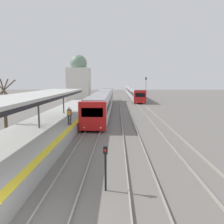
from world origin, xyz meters
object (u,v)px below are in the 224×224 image
train_far (132,91)px  signal_post_near (106,164)px  signal_mast_far (146,87)px  person_on_platform (69,115)px  train_near (103,100)px

train_far → signal_post_near: 63.15m
signal_mast_far → train_far: bearing=95.9°
person_on_platform → signal_post_near: person_on_platform is taller
signal_post_near → signal_mast_far: bearing=80.4°
signal_post_near → signal_mast_far: size_ratio=0.36×
person_on_platform → signal_mast_far: 35.50m
train_near → train_far: size_ratio=0.67×
person_on_platform → train_far: bearing=79.9°
person_on_platform → signal_mast_far: bearing=71.3°
train_near → signal_mast_far: 18.50m
train_near → train_far: bearing=78.1°
train_far → signal_mast_far: signal_mast_far is taller
person_on_platform → train_near: 17.85m
person_on_platform → signal_mast_far: (11.37, 33.59, 1.70)m
signal_post_near → train_far: bearing=85.0°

